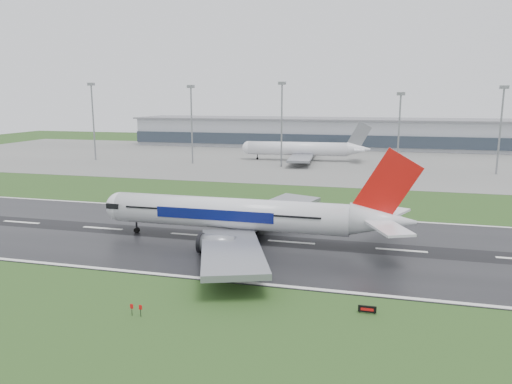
# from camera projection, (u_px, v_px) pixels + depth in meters

# --- Properties ---
(ground) EXTENTS (520.00, 520.00, 0.00)m
(ground) POSITION_uv_depth(u_px,v_px,m) (291.00, 243.00, 91.80)
(ground) COLOR #234318
(ground) RESTS_ON ground
(runway) EXTENTS (400.00, 45.00, 0.10)m
(runway) POSITION_uv_depth(u_px,v_px,m) (291.00, 242.00, 91.79)
(runway) COLOR black
(runway) RESTS_ON ground
(apron) EXTENTS (400.00, 130.00, 0.08)m
(apron) POSITION_uv_depth(u_px,v_px,m) (343.00, 161.00, 210.63)
(apron) COLOR slate
(apron) RESTS_ON ground
(terminal) EXTENTS (240.00, 36.00, 15.00)m
(terminal) POSITION_uv_depth(u_px,v_px,m) (352.00, 134.00, 266.24)
(terminal) COLOR #9A9DA5
(terminal) RESTS_ON ground
(main_airliner) EXTENTS (59.82, 56.98, 17.64)m
(main_airliner) POSITION_uv_depth(u_px,v_px,m) (250.00, 196.00, 90.65)
(main_airliner) COLOR silver
(main_airliner) RESTS_ON runway
(parked_airliner) EXTENTS (59.79, 56.20, 16.48)m
(parked_airliner) POSITION_uv_depth(u_px,v_px,m) (303.00, 142.00, 209.21)
(parked_airliner) COLOR white
(parked_airliner) RESTS_ON apron
(runway_sign) EXTENTS (2.29, 0.81, 1.04)m
(runway_sign) POSITION_uv_depth(u_px,v_px,m) (367.00, 310.00, 61.56)
(runway_sign) COLOR black
(runway_sign) RESTS_ON ground
(floodmast_0) EXTENTS (0.64, 0.64, 31.93)m
(floodmast_0) POSITION_uv_depth(u_px,v_px,m) (93.00, 123.00, 209.49)
(floodmast_0) COLOR gray
(floodmast_0) RESTS_ON ground
(floodmast_1) EXTENTS (0.64, 0.64, 30.71)m
(floodmast_1) POSITION_uv_depth(u_px,v_px,m) (192.00, 126.00, 198.53)
(floodmast_1) COLOR gray
(floodmast_1) RESTS_ON ground
(floodmast_2) EXTENTS (0.64, 0.64, 31.73)m
(floodmast_2) POSITION_uv_depth(u_px,v_px,m) (282.00, 126.00, 189.28)
(floodmast_2) COLOR gray
(floodmast_2) RESTS_ON ground
(floodmast_3) EXTENTS (0.64, 0.64, 27.67)m
(floodmast_3) POSITION_uv_depth(u_px,v_px,m) (399.00, 134.00, 178.91)
(floodmast_3) COLOR gray
(floodmast_3) RESTS_ON ground
(floodmast_4) EXTENTS (0.64, 0.64, 29.85)m
(floodmast_4) POSITION_uv_depth(u_px,v_px,m) (500.00, 132.00, 170.36)
(floodmast_4) COLOR gray
(floodmast_4) RESTS_ON ground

